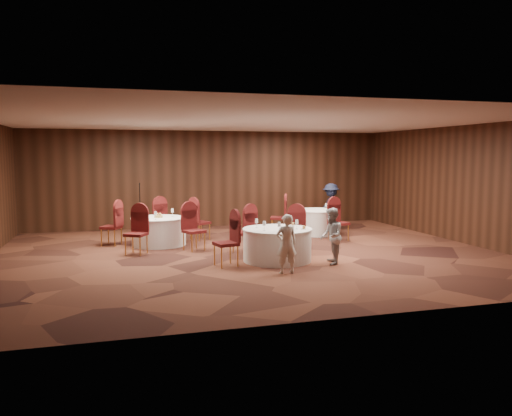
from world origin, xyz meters
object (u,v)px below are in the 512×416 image
object	(u,v)px
table_main	(277,244)
woman_a	(286,244)
table_left	(159,231)
table_right	(317,222)
woman_b	(331,236)
mic_stand	(140,219)
man_c	(331,206)

from	to	relation	value
table_main	woman_a	xyz separation A→B (m)	(-0.21, -1.21, 0.23)
table_main	table_left	world-z (taller)	same
table_right	woman_b	bearing A→B (deg)	-108.69
table_main	mic_stand	xyz separation A→B (m)	(-2.78, 5.05, 0.07)
table_main	mic_stand	world-z (taller)	mic_stand
woman_a	man_c	xyz separation A→B (m)	(3.41, 5.37, 0.14)
table_left	man_c	size ratio (longest dim) A/B	0.98
table_right	table_left	bearing A→B (deg)	-172.86
table_right	woman_b	size ratio (longest dim) A/B	1.12
woman_b	table_right	bearing A→B (deg)	-179.98
mic_stand	man_c	world-z (taller)	mic_stand
mic_stand	man_c	xyz separation A→B (m)	(5.98, -0.89, 0.30)
table_left	man_c	world-z (taller)	man_c
table_main	table_left	distance (m)	3.67
table_right	mic_stand	distance (m)	5.44
woman_a	man_c	world-z (taller)	man_c
table_left	woman_a	size ratio (longest dim) A/B	1.20
table_right	woman_b	world-z (taller)	woman_b
table_right	mic_stand	xyz separation A→B (m)	(-5.17, 1.68, 0.07)
table_main	woman_b	xyz separation A→B (m)	(1.03, -0.66, 0.25)
mic_stand	man_c	distance (m)	6.05
table_main	table_right	world-z (taller)	same
table_left	table_right	xyz separation A→B (m)	(4.80, 0.60, 0.00)
table_right	mic_stand	world-z (taller)	mic_stand
table_left	mic_stand	distance (m)	2.32
woman_b	mic_stand	bearing A→B (deg)	-127.64
table_left	man_c	distance (m)	5.80
woman_b	man_c	size ratio (longest dim) A/B	0.84
table_left	man_c	xyz separation A→B (m)	(5.61, 1.39, 0.37)
table_right	woman_b	distance (m)	4.26
man_c	mic_stand	bearing A→B (deg)	-114.86
man_c	table_left	bearing A→B (deg)	-92.44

